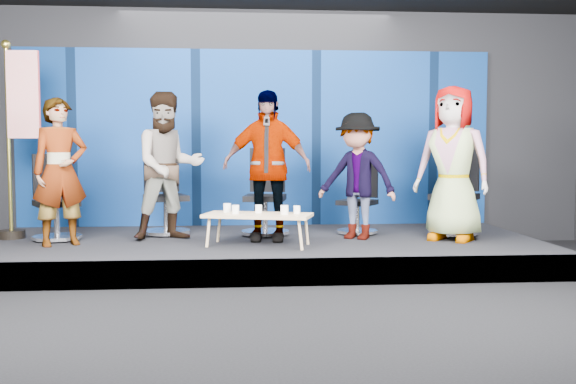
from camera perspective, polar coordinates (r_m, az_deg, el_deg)
name	(u,v)px	position (r m, az deg, el deg)	size (l,w,h in m)	color
ground	(271,311)	(5.83, -1.55, -10.57)	(10.00, 10.00, 0.00)	black
room_walls	(270,36)	(5.73, -1.59, 13.67)	(10.02, 8.02, 3.51)	black
riser	(260,250)	(8.25, -2.46, -5.18)	(7.00, 3.00, 0.30)	black
backdrop	(257,138)	(9.59, -2.81, 4.81)	(7.00, 0.08, 2.60)	#06214F
chair_a	(55,212)	(8.57, -19.97, -1.66)	(0.83, 0.83, 1.08)	silver
panelist_a	(60,172)	(8.04, -19.59, 1.70)	(0.64, 0.42, 1.75)	black
chair_b	(165,206)	(8.73, -10.87, -1.25)	(0.82, 0.82, 1.15)	silver
panelist_b	(169,166)	(8.19, -10.57, 2.28)	(0.90, 0.70, 1.86)	black
chair_c	(266,206)	(8.52, -2.00, -1.29)	(0.75, 0.75, 1.15)	silver
panelist_c	(267,166)	(7.98, -1.92, 2.35)	(1.10, 0.46, 1.87)	black
chair_d	(359,210)	(8.70, 6.30, -1.56)	(0.77, 0.77, 0.99)	silver
panelist_d	(357,176)	(8.17, 6.17, 1.42)	(1.03, 0.59, 1.60)	black
chair_e	(455,205)	(8.81, 14.66, -1.17)	(0.94, 0.94, 1.19)	silver
panelist_e	(453,163)	(8.27, 14.45, 2.48)	(0.94, 0.61, 1.93)	black
coffee_table	(258,216)	(7.57, -2.69, -2.17)	(1.35, 0.85, 0.38)	tan
mug_a	(227,208)	(7.74, -5.43, -1.41)	(0.09, 0.09, 0.11)	white
mug_b	(235,209)	(7.58, -4.69, -1.55)	(0.09, 0.09, 0.10)	white
mug_c	(259,209)	(7.64, -2.63, -1.51)	(0.08, 0.08, 0.10)	white
mug_d	(284,210)	(7.46, -0.32, -1.60)	(0.09, 0.09, 0.11)	white
mug_e	(297,210)	(7.55, 0.79, -1.58)	(0.08, 0.08, 0.09)	white
flag_stand	(18,134)	(8.82, -22.86, 4.75)	(0.57, 0.33, 2.51)	black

